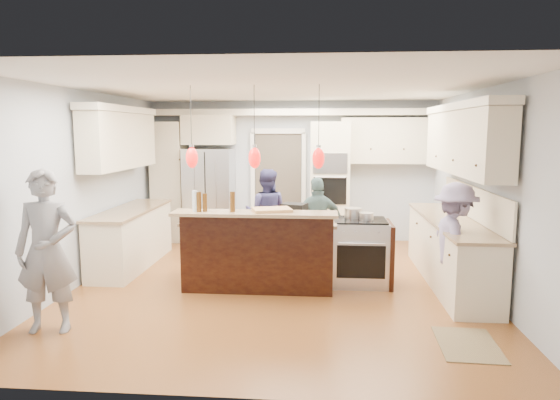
# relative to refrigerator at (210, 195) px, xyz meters

# --- Properties ---
(ground_plane) EXTENTS (6.00, 6.00, 0.00)m
(ground_plane) POSITION_rel_refrigerator_xyz_m (1.55, -2.64, -0.90)
(ground_plane) COLOR #9A552A
(ground_plane) RESTS_ON ground
(room_shell) EXTENTS (5.54, 6.04, 2.72)m
(room_shell) POSITION_rel_refrigerator_xyz_m (1.55, -2.64, 0.92)
(room_shell) COLOR #B2BCC6
(room_shell) RESTS_ON ground
(refrigerator) EXTENTS (0.90, 0.70, 1.80)m
(refrigerator) POSITION_rel_refrigerator_xyz_m (0.00, 0.00, 0.00)
(refrigerator) COLOR #B7B7BC
(refrigerator) RESTS_ON ground
(oven_column) EXTENTS (0.72, 0.69, 2.30)m
(oven_column) POSITION_rel_refrigerator_xyz_m (2.30, 0.03, 0.25)
(oven_column) COLOR beige
(oven_column) RESTS_ON ground
(back_upper_cabinets) EXTENTS (5.30, 0.61, 2.54)m
(back_upper_cabinets) POSITION_rel_refrigerator_xyz_m (0.80, 0.12, 0.77)
(back_upper_cabinets) COLOR beige
(back_upper_cabinets) RESTS_ON ground
(right_counter_run) EXTENTS (0.64, 3.10, 2.51)m
(right_counter_run) POSITION_rel_refrigerator_xyz_m (3.99, -2.34, 0.16)
(right_counter_run) COLOR beige
(right_counter_run) RESTS_ON ground
(left_cabinets) EXTENTS (0.64, 2.30, 2.51)m
(left_cabinets) POSITION_rel_refrigerator_xyz_m (-0.89, -1.84, 0.16)
(left_cabinets) COLOR beige
(left_cabinets) RESTS_ON ground
(kitchen_island) EXTENTS (2.10, 1.46, 1.12)m
(kitchen_island) POSITION_rel_refrigerator_xyz_m (1.30, -2.57, -0.41)
(kitchen_island) COLOR black
(kitchen_island) RESTS_ON ground
(island_range) EXTENTS (0.82, 0.71, 0.92)m
(island_range) POSITION_rel_refrigerator_xyz_m (2.71, -2.49, -0.44)
(island_range) COLOR #B7B7BC
(island_range) RESTS_ON ground
(pendant_lights) EXTENTS (1.75, 0.15, 1.03)m
(pendant_lights) POSITION_rel_refrigerator_xyz_m (1.30, -3.15, 0.90)
(pendant_lights) COLOR black
(pendant_lights) RESTS_ON ground
(person_bar_end) EXTENTS (0.70, 0.52, 1.75)m
(person_bar_end) POSITION_rel_refrigerator_xyz_m (-0.75, -4.44, -0.02)
(person_bar_end) COLOR gray
(person_bar_end) RESTS_ON ground
(person_far_left) EXTENTS (0.75, 0.59, 1.50)m
(person_far_left) POSITION_rel_refrigerator_xyz_m (1.22, -1.10, -0.15)
(person_far_left) COLOR navy
(person_far_left) RESTS_ON ground
(person_far_right) EXTENTS (0.90, 0.54, 1.43)m
(person_far_right) POSITION_rel_refrigerator_xyz_m (2.09, -1.79, -0.18)
(person_far_right) COLOR #476364
(person_far_right) RESTS_ON ground
(person_range_side) EXTENTS (0.67, 1.04, 1.51)m
(person_range_side) POSITION_rel_refrigerator_xyz_m (3.80, -3.16, -0.14)
(person_range_side) COLOR #8C80AC
(person_range_side) RESTS_ON ground
(floor_rug) EXTENTS (0.62, 0.87, 0.01)m
(floor_rug) POSITION_rel_refrigerator_xyz_m (3.63, -4.45, -0.89)
(floor_rug) COLOR olive
(floor_rug) RESTS_ON ground
(water_bottle) EXTENTS (0.07, 0.07, 0.27)m
(water_bottle) POSITION_rel_refrigerator_xyz_m (0.54, -3.23, 0.36)
(water_bottle) COLOR silver
(water_bottle) RESTS_ON kitchen_island
(beer_bottle_a) EXTENTS (0.08, 0.08, 0.25)m
(beer_bottle_a) POSITION_rel_refrigerator_xyz_m (0.59, -3.22, 0.35)
(beer_bottle_a) COLOR #492B0D
(beer_bottle_a) RESTS_ON kitchen_island
(beer_bottle_b) EXTENTS (0.07, 0.07, 0.23)m
(beer_bottle_b) POSITION_rel_refrigerator_xyz_m (0.67, -3.20, 0.34)
(beer_bottle_b) COLOR #492B0D
(beer_bottle_b) RESTS_ON kitchen_island
(beer_bottle_c) EXTENTS (0.08, 0.08, 0.26)m
(beer_bottle_c) POSITION_rel_refrigerator_xyz_m (1.02, -3.21, 0.35)
(beer_bottle_c) COLOR #492B0D
(beer_bottle_c) RESTS_ON kitchen_island
(drink_can) EXTENTS (0.06, 0.06, 0.12)m
(drink_can) POSITION_rel_refrigerator_xyz_m (1.01, -3.18, 0.28)
(drink_can) COLOR #B7B7BC
(drink_can) RESTS_ON kitchen_island
(cutting_board) EXTENTS (0.55, 0.46, 0.04)m
(cutting_board) POSITION_rel_refrigerator_xyz_m (1.51, -3.11, 0.24)
(cutting_board) COLOR tan
(cutting_board) RESTS_ON kitchen_island
(pot_large) EXTENTS (0.24, 0.24, 0.14)m
(pot_large) POSITION_rel_refrigerator_xyz_m (2.59, -2.37, 0.09)
(pot_large) COLOR #B7B7BC
(pot_large) RESTS_ON island_range
(pot_small) EXTENTS (0.20, 0.20, 0.10)m
(pot_small) POSITION_rel_refrigerator_xyz_m (2.76, -2.51, 0.07)
(pot_small) COLOR #B7B7BC
(pot_small) RESTS_ON island_range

